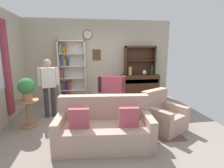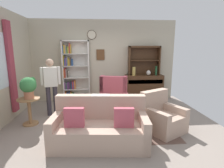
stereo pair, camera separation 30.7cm
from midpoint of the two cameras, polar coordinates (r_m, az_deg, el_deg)
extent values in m
cube|color=gray|center=(4.49, 0.93, -12.65)|extent=(5.40, 4.60, 0.02)
cube|color=#BCB299|center=(6.24, -1.04, 7.53)|extent=(5.00, 0.06, 2.80)
cylinder|color=beige|center=(6.18, -5.20, 15.69)|extent=(0.28, 0.03, 0.28)
torus|color=#382314|center=(6.18, -5.20, 15.69)|extent=(0.31, 0.02, 0.31)
cube|color=brown|center=(6.17, -2.34, 9.52)|extent=(0.28, 0.03, 0.36)
cube|color=#9E3847|center=(5.06, -28.51, 4.70)|extent=(0.08, 0.24, 2.30)
cube|color=brown|center=(4.24, 4.13, -14.00)|extent=(2.51, 1.64, 0.01)
cube|color=silver|center=(6.14, -14.17, 3.84)|extent=(0.04, 0.30, 2.10)
cube|color=silver|center=(6.06, -6.10, 4.03)|extent=(0.04, 0.30, 2.10)
cube|color=silver|center=(6.04, -10.51, 13.68)|extent=(0.90, 0.30, 0.04)
cube|color=silver|center=(6.30, -9.83, -5.39)|extent=(0.90, 0.30, 0.04)
cube|color=silver|center=(6.23, -10.04, 4.12)|extent=(0.90, 0.01, 2.10)
cube|color=silver|center=(6.19, -9.96, -1.62)|extent=(0.86, 0.30, 0.02)
cube|color=#CC7233|center=(6.27, -13.46, -3.81)|extent=(0.04, 0.15, 0.32)
cube|color=#284C8C|center=(6.27, -13.03, -4.04)|extent=(0.03, 0.20, 0.26)
cube|color=#723F7F|center=(6.27, -12.68, -4.10)|extent=(0.03, 0.17, 0.25)
cube|color=#284C8C|center=(6.25, -12.29, -3.77)|extent=(0.04, 0.13, 0.32)
cube|color=#CC7233|center=(6.25, -11.96, -3.76)|extent=(0.02, 0.15, 0.32)
cube|color=gold|center=(6.25, -11.59, -3.98)|extent=(0.04, 0.23, 0.27)
cube|color=#337247|center=(6.25, -11.12, -4.06)|extent=(0.04, 0.16, 0.26)
cube|color=silver|center=(6.11, -10.09, 2.07)|extent=(0.86, 0.30, 0.02)
cube|color=#723F7F|center=(6.19, -13.60, -0.60)|extent=(0.04, 0.15, 0.23)
cube|color=#337247|center=(6.18, -13.21, -0.56)|extent=(0.03, 0.17, 0.24)
cube|color=#723F7F|center=(6.18, -12.81, -0.54)|extent=(0.04, 0.24, 0.24)
cube|color=#723F7F|center=(6.17, -12.42, -0.52)|extent=(0.04, 0.11, 0.24)
cube|color=#3F3833|center=(6.16, -12.04, -0.48)|extent=(0.02, 0.18, 0.25)
cube|color=#284C8C|center=(6.16, -11.66, -0.52)|extent=(0.04, 0.11, 0.24)
cube|color=#B22D33|center=(6.15, -11.31, -0.27)|extent=(0.03, 0.16, 0.29)
cube|color=#723F7F|center=(6.15, -10.99, -0.39)|extent=(0.03, 0.17, 0.26)
cube|color=#CC7233|center=(6.14, -10.61, -0.22)|extent=(0.04, 0.19, 0.30)
cube|color=silver|center=(6.06, -10.23, 5.84)|extent=(0.86, 0.30, 0.02)
cube|color=#CC7233|center=(6.12, -13.88, 3.40)|extent=(0.02, 0.23, 0.29)
cube|color=#B22D33|center=(6.11, -13.58, 3.61)|extent=(0.03, 0.16, 0.33)
cube|color=gray|center=(6.11, -13.25, 3.37)|extent=(0.03, 0.16, 0.28)
cube|color=#3F3833|center=(6.11, -12.92, 3.16)|extent=(0.03, 0.11, 0.23)
cube|color=gray|center=(6.10, -12.62, 3.23)|extent=(0.02, 0.13, 0.25)
cube|color=silver|center=(6.04, -10.36, 9.66)|extent=(0.86, 0.30, 0.02)
cube|color=gold|center=(6.08, -14.07, 7.39)|extent=(0.02, 0.20, 0.34)
cube|color=#284C8C|center=(6.07, -13.73, 6.96)|extent=(0.02, 0.12, 0.24)
cube|color=#723F7F|center=(6.07, -13.44, 7.07)|extent=(0.03, 0.13, 0.26)
cube|color=#284C8C|center=(6.06, -13.16, 7.27)|extent=(0.02, 0.13, 0.31)
cube|color=gray|center=(6.06, -12.92, 7.33)|extent=(0.02, 0.15, 0.32)
cube|color=gold|center=(6.06, -12.55, 7.11)|extent=(0.03, 0.19, 0.27)
cube|color=gold|center=(6.05, -12.25, 6.92)|extent=(0.02, 0.18, 0.22)
cube|color=#3F3833|center=(6.05, -11.92, 7.21)|extent=(0.04, 0.15, 0.28)
cube|color=#284C8C|center=(6.04, -11.44, 6.95)|extent=(0.04, 0.16, 0.23)
cube|color=#284C8C|center=(6.06, -14.21, 10.72)|extent=(0.03, 0.15, 0.24)
cube|color=gold|center=(6.06, -13.84, 10.96)|extent=(0.04, 0.19, 0.28)
cube|color=gray|center=(6.05, -13.44, 11.06)|extent=(0.04, 0.10, 0.30)
cube|color=#337247|center=(6.04, -12.99, 10.74)|extent=(0.04, 0.11, 0.23)
cube|color=gold|center=(6.04, -12.58, 10.75)|extent=(0.04, 0.15, 0.23)
cube|color=#B22D33|center=(6.03, -12.22, 11.33)|extent=(0.03, 0.17, 0.35)
cube|color=gold|center=(6.03, -11.90, 11.09)|extent=(0.03, 0.11, 0.29)
cube|color=#422816|center=(6.34, 11.69, -0.76)|extent=(1.30, 0.45, 0.82)
cube|color=#422816|center=(6.15, 6.59, -5.41)|extent=(0.06, 0.06, 0.10)
cube|color=#422816|center=(6.49, 17.07, -4.95)|extent=(0.06, 0.06, 0.10)
cube|color=#422816|center=(6.48, 5.98, -4.53)|extent=(0.06, 0.06, 0.10)
cube|color=#422816|center=(6.80, 15.98, -4.14)|extent=(0.06, 0.06, 0.10)
cube|color=#352012|center=(6.10, 12.35, 0.69)|extent=(1.20, 0.01, 0.14)
cube|color=#422816|center=(6.16, 7.05, 7.59)|extent=(0.04, 0.26, 1.00)
cube|color=#422816|center=(6.47, 16.36, 7.40)|extent=(0.04, 0.26, 1.00)
cube|color=#422816|center=(6.28, 11.99, 11.79)|extent=(1.10, 0.26, 0.06)
cube|color=#422816|center=(6.30, 11.82, 7.52)|extent=(1.06, 0.26, 0.02)
cube|color=#422816|center=(6.41, 11.50, 7.60)|extent=(1.10, 0.01, 1.00)
cylinder|color=tan|center=(6.07, 8.58, 4.14)|extent=(0.11, 0.11, 0.29)
ellipsoid|color=beige|center=(6.23, 13.20, 3.59)|extent=(0.15, 0.15, 0.17)
cylinder|color=#194223|center=(6.29, 15.55, 4.22)|extent=(0.07, 0.07, 0.32)
cube|color=tan|center=(3.49, -1.37, -16.08)|extent=(1.87, 1.01, 0.42)
cube|color=tan|center=(3.61, -1.25, -7.33)|extent=(1.81, 0.37, 0.48)
cube|color=tan|center=(3.57, -15.26, -14.22)|extent=(0.22, 0.86, 0.60)
cube|color=tan|center=(3.52, 12.70, -14.46)|extent=(0.22, 0.86, 0.60)
cube|color=#B74C5B|center=(3.26, -9.55, -10.73)|extent=(0.37, 0.13, 0.36)
cube|color=#B74C5B|center=(3.23, 6.67, -10.85)|extent=(0.37, 0.13, 0.36)
cube|color=white|center=(3.54, -1.27, -3.62)|extent=(0.38, 0.21, 0.00)
cube|color=tan|center=(4.21, 18.48, -11.84)|extent=(1.04, 1.05, 0.40)
cube|color=tan|center=(4.24, 15.64, -5.19)|extent=(0.74, 0.52, 0.48)
cube|color=tan|center=(3.96, 15.80, -12.01)|extent=(0.50, 0.75, 0.55)
cube|color=tan|center=(4.42, 20.99, -9.86)|extent=(0.50, 0.75, 0.55)
cube|color=#B74C5B|center=(5.47, 2.49, -5.73)|extent=(0.94, 0.96, 0.42)
cube|color=#B74C5B|center=(5.05, 2.20, -1.02)|extent=(0.81, 0.37, 0.63)
cube|color=#B74C5B|center=(5.04, 6.10, 0.01)|extent=(0.16, 0.30, 0.44)
cube|color=#B74C5B|center=(5.11, -1.54, 0.22)|extent=(0.16, 0.30, 0.44)
cylinder|color=#997047|center=(4.58, -23.89, -4.52)|extent=(0.52, 0.52, 0.03)
cylinder|color=#997047|center=(4.68, -23.57, -8.39)|extent=(0.08, 0.08, 0.63)
cylinder|color=#997047|center=(4.78, -23.28, -11.76)|extent=(0.36, 0.36, 0.03)
cylinder|color=#AD6B4C|center=(4.54, -23.72, -3.31)|extent=(0.22, 0.22, 0.18)
sphere|color=#387F42|center=(4.48, -23.96, -0.33)|extent=(0.37, 0.37, 0.37)
ellipsoid|color=#387F42|center=(4.51, -22.40, 0.43)|extent=(0.11, 0.07, 0.26)
ellipsoid|color=#387F42|center=(4.55, -22.67, 0.50)|extent=(0.11, 0.07, 0.26)
cylinder|color=#38333D|center=(5.08, -18.30, -5.32)|extent=(0.15, 0.15, 0.82)
cylinder|color=#38333D|center=(5.08, -16.27, -5.17)|extent=(0.15, 0.15, 0.82)
cube|color=silver|center=(4.93, -17.74, 2.23)|extent=(0.38, 0.28, 0.52)
sphere|color=tan|center=(4.89, -18.01, 6.63)|extent=(0.24, 0.24, 0.20)
cylinder|color=silver|center=(4.93, -20.31, 2.36)|extent=(0.10, 0.10, 0.48)
cylinder|color=silver|center=(4.94, -15.21, 2.70)|extent=(0.10, 0.10, 0.48)
cube|color=#422816|center=(4.14, -2.33, -8.58)|extent=(0.80, 0.50, 0.03)
cube|color=#422816|center=(4.02, -7.56, -12.56)|extent=(0.05, 0.05, 0.39)
cube|color=#422816|center=(4.05, 3.21, -12.28)|extent=(0.05, 0.05, 0.39)
cube|color=#422816|center=(4.42, -7.31, -10.25)|extent=(0.05, 0.05, 0.39)
cube|color=#422816|center=(4.45, 2.40, -10.02)|extent=(0.05, 0.05, 0.39)
cube|color=#723F7F|center=(4.24, -1.07, -7.69)|extent=(0.18, 0.13, 0.03)
cube|color=#CC7233|center=(4.22, -1.09, -7.41)|extent=(0.20, 0.15, 0.03)
cube|color=gray|center=(4.21, -1.00, -7.07)|extent=(0.16, 0.16, 0.03)
camera|label=1|loc=(0.15, -88.00, 0.40)|focal=28.04mm
camera|label=2|loc=(0.15, 92.00, -0.40)|focal=28.04mm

